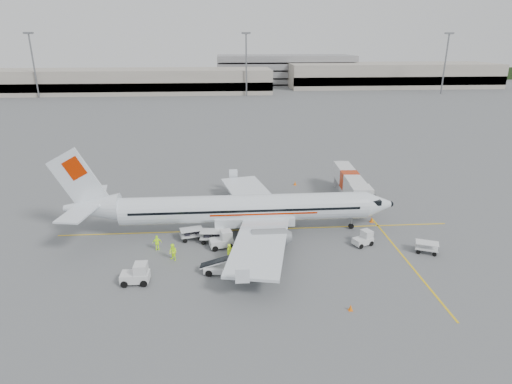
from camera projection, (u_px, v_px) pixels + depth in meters
ground at (257, 229)px, 48.45m from camera, size 360.00×360.00×0.00m
stripe_lead at (257, 229)px, 48.45m from camera, size 44.00×0.20×0.01m
stripe_cross at (406, 259)px, 41.92m from camera, size 0.20×20.00×0.01m
terminal_west at (129, 81)px, 166.05m from camera, size 110.00×22.00×9.00m
terminal_east at (391, 75)px, 187.56m from camera, size 90.00×26.00×10.00m
parking_garage at (285, 68)px, 197.83m from camera, size 62.00×24.00×14.00m
treeline at (230, 75)px, 211.53m from camera, size 300.00×3.00×6.00m
mast_west at (34, 66)px, 150.51m from camera, size 3.20×1.20×22.00m
mast_center at (246, 65)px, 155.70m from camera, size 3.20×1.20×22.00m
mast_east at (445, 64)px, 160.89m from camera, size 3.20×1.20×22.00m
aircraft at (245, 191)px, 46.12m from camera, size 35.66×27.99×9.81m
jet_bridge at (349, 186)px, 56.68m from camera, size 3.49×14.86×3.87m
belt_loader at (224, 260)px, 39.09m from camera, size 5.01×2.42×2.60m
tug_fore at (363, 238)px, 44.56m from camera, size 2.33×1.90×1.57m
tug_mid at (221, 240)px, 43.99m from camera, size 2.60×1.86×1.82m
tug_aft at (135, 274)px, 37.58m from camera, size 2.46×1.42×1.90m
cart_loaded_a at (212, 236)px, 45.30m from camera, size 2.59×1.63×1.31m
cart_loaded_b at (192, 234)px, 45.86m from camera, size 2.66×1.95×1.24m
cart_empty_a at (253, 269)px, 38.96m from camera, size 2.37×1.46×1.21m
cart_empty_b at (427, 248)px, 43.05m from camera, size 2.53×2.06×1.15m
cone_nose at (372, 219)px, 50.25m from camera, size 0.43×0.43×0.71m
cone_port at (295, 183)px, 62.94m from camera, size 0.38×0.38×0.63m
cone_stbd at (351, 307)px, 33.99m from camera, size 0.34×0.34×0.56m
crew_a at (230, 253)px, 41.17m from camera, size 0.82×0.75×1.88m
crew_b at (173, 252)px, 41.46m from camera, size 1.07×1.05×1.74m
crew_c at (252, 245)px, 42.62m from camera, size 0.84×1.31×1.93m
crew_d at (157, 243)px, 43.51m from camera, size 1.00×0.55×1.62m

